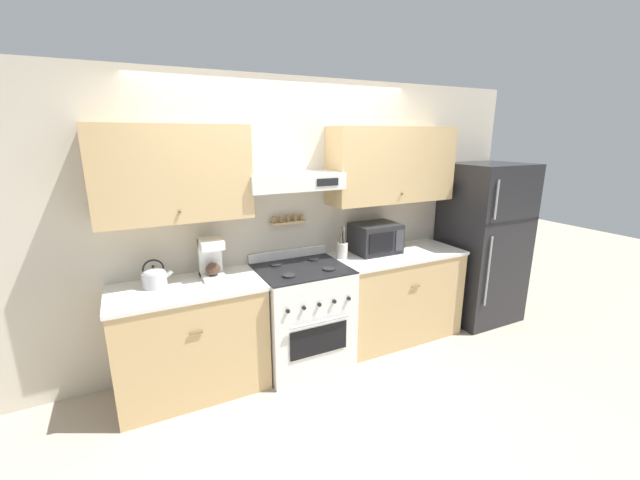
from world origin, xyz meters
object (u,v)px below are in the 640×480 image
object	(u,v)px
microwave	(375,238)
refrigerator	(482,243)
stove_range	(302,315)
utensil_crock	(342,250)
coffee_maker	(211,258)
tea_kettle	(154,276)

from	to	relation	value
microwave	refrigerator	bearing A→B (deg)	-6.88
stove_range	utensil_crock	xyz separation A→B (m)	(0.48, 0.13, 0.53)
coffee_maker	tea_kettle	bearing A→B (deg)	-175.75
stove_range	tea_kettle	size ratio (longest dim) A/B	4.27
stove_range	tea_kettle	xyz separation A→B (m)	(-1.19, 0.13, 0.53)
microwave	utensil_crock	distance (m)	0.40
refrigerator	microwave	bearing A→B (deg)	173.12
refrigerator	utensil_crock	xyz separation A→B (m)	(-1.73, 0.14, 0.11)
refrigerator	utensil_crock	world-z (taller)	refrigerator
stove_range	refrigerator	distance (m)	2.25
stove_range	utensil_crock	size ratio (longest dim) A/B	3.33
refrigerator	microwave	distance (m)	1.36
stove_range	refrigerator	size ratio (longest dim) A/B	0.57
stove_range	microwave	world-z (taller)	microwave
refrigerator	tea_kettle	bearing A→B (deg)	177.58
coffee_maker	refrigerator	bearing A→B (deg)	-3.42
refrigerator	utensil_crock	size ratio (longest dim) A/B	5.83
microwave	stove_range	bearing A→B (deg)	-170.58
coffee_maker	utensil_crock	xyz separation A→B (m)	(1.22, -0.03, -0.08)
refrigerator	microwave	world-z (taller)	refrigerator
refrigerator	tea_kettle	distance (m)	3.40
utensil_crock	microwave	bearing A→B (deg)	2.60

